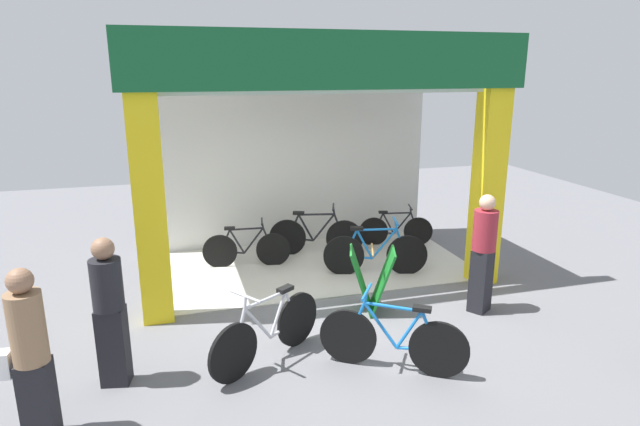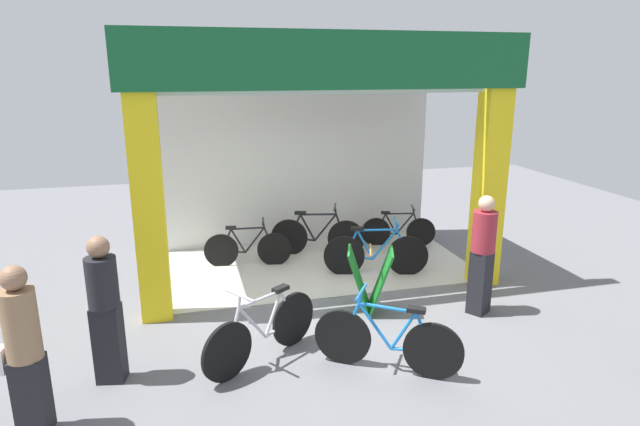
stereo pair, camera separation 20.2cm
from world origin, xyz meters
The scene contains 12 objects.
ground_plane centered at (0.00, 0.00, 0.00)m, with size 18.91×18.91×0.00m, color slate.
shop_facade centered at (0.00, 1.47, 2.06)m, with size 5.65×3.16×3.85m.
bicycle_inside_0 centered at (0.26, 1.91, 0.38)m, with size 1.66×0.62×0.95m.
bicycle_inside_1 centered at (-1.06, 1.68, 0.33)m, with size 1.50×0.41×0.83m.
bicycle_inside_2 centered at (0.96, 0.72, 0.38)m, with size 1.70×0.56×0.96m.
bicycle_inside_3 centered at (1.92, 2.05, 0.31)m, with size 1.39×0.47×0.79m.
bicycle_parked_0 centered at (0.07, -2.09, 0.38)m, with size 1.47×0.97×0.95m.
bicycle_parked_1 centered at (-1.27, -1.51, 0.38)m, with size 1.46×1.03×0.96m.
sandwich_board_sign centered at (0.40, -0.56, 0.47)m, with size 0.77×0.71×0.94m.
pedestrian_0 centered at (1.89, -0.97, 0.88)m, with size 0.46×0.46×1.71m.
pedestrian_1 centered at (-2.97, -1.49, 0.87)m, with size 0.39×0.39×1.68m.
pedestrian_3 centered at (-3.59, -2.24, 0.86)m, with size 0.60×0.35×1.69m.
Camera 2 is at (-2.05, -7.21, 3.38)m, focal length 30.13 mm.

